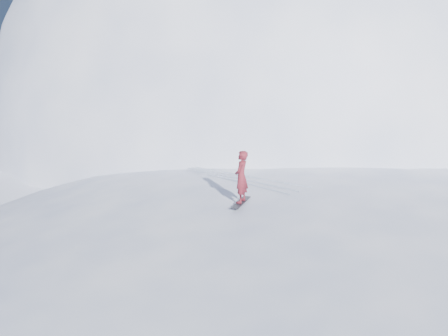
% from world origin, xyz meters
% --- Properties ---
extents(ground, '(400.00, 400.00, 0.00)m').
position_xyz_m(ground, '(0.00, 0.00, 0.00)').
color(ground, white).
rests_on(ground, ground).
extents(near_ridge, '(36.00, 28.00, 4.80)m').
position_xyz_m(near_ridge, '(1.00, 3.00, 0.00)').
color(near_ridge, white).
rests_on(near_ridge, ground).
extents(summit_peak, '(60.00, 56.00, 56.00)m').
position_xyz_m(summit_peak, '(22.00, 26.00, 0.00)').
color(summit_peak, white).
rests_on(summit_peak, ground).
extents(peak_shoulder, '(28.00, 24.00, 18.00)m').
position_xyz_m(peak_shoulder, '(10.00, 20.00, 0.00)').
color(peak_shoulder, white).
rests_on(peak_shoulder, ground).
extents(wind_bumps, '(16.00, 14.40, 1.00)m').
position_xyz_m(wind_bumps, '(-0.56, 2.12, 0.00)').
color(wind_bumps, white).
rests_on(wind_bumps, ground).
extents(snowboard, '(1.40, 0.97, 0.02)m').
position_xyz_m(snowboard, '(-3.20, 2.96, 2.41)').
color(snowboard, black).
rests_on(snowboard, near_ridge).
extents(snowboarder, '(0.83, 0.74, 1.90)m').
position_xyz_m(snowboarder, '(-3.20, 2.96, 3.37)').
color(snowboarder, maroon).
rests_on(snowboarder, snowboard).
extents(board_tracks, '(2.24, 5.95, 0.04)m').
position_xyz_m(board_tracks, '(-1.08, 5.47, 2.42)').
color(board_tracks, silver).
rests_on(board_tracks, ground).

